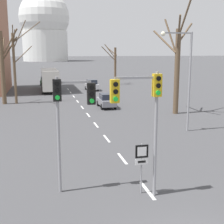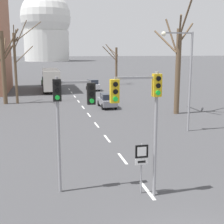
{
  "view_description": "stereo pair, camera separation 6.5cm",
  "coord_description": "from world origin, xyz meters",
  "px_view_note": "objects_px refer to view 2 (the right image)",
  "views": [
    {
      "loc": [
        -4.68,
        -8.06,
        6.39
      ],
      "look_at": [
        -1.43,
        5.91,
        3.58
      ],
      "focal_mm": 50.0,
      "sensor_mm": 36.0,
      "label": 1
    },
    {
      "loc": [
        -4.61,
        -8.08,
        6.39
      ],
      "look_at": [
        -1.43,
        5.91,
        3.58
      ],
      "focal_mm": 50.0,
      "sensor_mm": 36.0,
      "label": 2
    }
  ],
  "objects_px": {
    "traffic_signal_centre_tall": "(143,104)",
    "city_bus": "(51,78)",
    "street_lamp_right": "(185,71)",
    "sedan_mid_centre": "(107,100)",
    "sedan_near_left": "(46,80)",
    "sedan_near_right": "(93,85)",
    "route_sign_post": "(142,160)",
    "traffic_signal_near_left": "(69,106)"
  },
  "relations": [
    {
      "from": "route_sign_post",
      "to": "city_bus",
      "type": "relative_size",
      "value": 0.22
    },
    {
      "from": "sedan_near_right",
      "to": "sedan_mid_centre",
      "type": "bearing_deg",
      "value": -93.56
    },
    {
      "from": "traffic_signal_centre_tall",
      "to": "street_lamp_right",
      "type": "height_order",
      "value": "street_lamp_right"
    },
    {
      "from": "traffic_signal_centre_tall",
      "to": "traffic_signal_near_left",
      "type": "xyz_separation_m",
      "value": [
        -2.96,
        1.32,
        -0.2
      ]
    },
    {
      "from": "sedan_near_right",
      "to": "city_bus",
      "type": "distance_m",
      "value": 6.93
    },
    {
      "from": "sedan_near_left",
      "to": "city_bus",
      "type": "height_order",
      "value": "city_bus"
    },
    {
      "from": "route_sign_post",
      "to": "sedan_near_left",
      "type": "height_order",
      "value": "route_sign_post"
    },
    {
      "from": "route_sign_post",
      "to": "city_bus",
      "type": "distance_m",
      "value": 39.23
    },
    {
      "from": "sedan_mid_centre",
      "to": "city_bus",
      "type": "relative_size",
      "value": 0.36
    },
    {
      "from": "sedan_near_left",
      "to": "sedan_mid_centre",
      "type": "xyz_separation_m",
      "value": [
        6.32,
        -27.15,
        -0.02
      ]
    },
    {
      "from": "traffic_signal_centre_tall",
      "to": "city_bus",
      "type": "height_order",
      "value": "traffic_signal_centre_tall"
    },
    {
      "from": "sedan_near_left",
      "to": "city_bus",
      "type": "distance_m",
      "value": 10.02
    },
    {
      "from": "sedan_near_left",
      "to": "city_bus",
      "type": "relative_size",
      "value": 0.38
    },
    {
      "from": "sedan_near_right",
      "to": "city_bus",
      "type": "bearing_deg",
      "value": 171.65
    },
    {
      "from": "traffic_signal_centre_tall",
      "to": "sedan_mid_centre",
      "type": "distance_m",
      "value": 22.74
    },
    {
      "from": "city_bus",
      "to": "traffic_signal_centre_tall",
      "type": "bearing_deg",
      "value": -86.27
    },
    {
      "from": "route_sign_post",
      "to": "street_lamp_right",
      "type": "relative_size",
      "value": 0.3
    },
    {
      "from": "traffic_signal_near_left",
      "to": "sedan_near_right",
      "type": "distance_m",
      "value": 37.98
    },
    {
      "from": "sedan_near_left",
      "to": "sedan_near_right",
      "type": "distance_m",
      "value": 13.16
    },
    {
      "from": "route_sign_post",
      "to": "street_lamp_right",
      "type": "distance_m",
      "value": 12.49
    },
    {
      "from": "sedan_near_left",
      "to": "street_lamp_right",
      "type": "bearing_deg",
      "value": -75.64
    },
    {
      "from": "traffic_signal_near_left",
      "to": "sedan_near_left",
      "type": "distance_m",
      "value": 48.2
    },
    {
      "from": "sedan_near_right",
      "to": "route_sign_post",
      "type": "bearing_deg",
      "value": -96.09
    },
    {
      "from": "route_sign_post",
      "to": "city_bus",
      "type": "xyz_separation_m",
      "value": [
        -2.68,
        39.14,
        0.46
      ]
    },
    {
      "from": "street_lamp_right",
      "to": "traffic_signal_centre_tall",
      "type": "bearing_deg",
      "value": -123.66
    },
    {
      "from": "street_lamp_right",
      "to": "sedan_mid_centre",
      "type": "height_order",
      "value": "street_lamp_right"
    },
    {
      "from": "sedan_mid_centre",
      "to": "traffic_signal_near_left",
      "type": "bearing_deg",
      "value": -106.34
    },
    {
      "from": "street_lamp_right",
      "to": "sedan_near_left",
      "type": "distance_m",
      "value": 40.56
    },
    {
      "from": "traffic_signal_near_left",
      "to": "city_bus",
      "type": "relative_size",
      "value": 0.49
    },
    {
      "from": "traffic_signal_centre_tall",
      "to": "sedan_near_right",
      "type": "height_order",
      "value": "traffic_signal_centre_tall"
    },
    {
      "from": "traffic_signal_near_left",
      "to": "sedan_mid_centre",
      "type": "bearing_deg",
      "value": 73.66
    },
    {
      "from": "traffic_signal_centre_tall",
      "to": "sedan_mid_centre",
      "type": "xyz_separation_m",
      "value": [
        3.18,
        22.26,
        -3.4
      ]
    },
    {
      "from": "sedan_near_left",
      "to": "traffic_signal_centre_tall",
      "type": "bearing_deg",
      "value": -86.36
    },
    {
      "from": "street_lamp_right",
      "to": "sedan_near_right",
      "type": "height_order",
      "value": "street_lamp_right"
    },
    {
      "from": "sedan_near_left",
      "to": "city_bus",
      "type": "bearing_deg",
      "value": -86.69
    },
    {
      "from": "route_sign_post",
      "to": "sedan_near_left",
      "type": "xyz_separation_m",
      "value": [
        -3.26,
        49.07,
        -0.75
      ]
    },
    {
      "from": "sedan_near_left",
      "to": "sedan_mid_centre",
      "type": "height_order",
      "value": "sedan_near_left"
    },
    {
      "from": "traffic_signal_centre_tall",
      "to": "city_bus",
      "type": "relative_size",
      "value": 0.51
    },
    {
      "from": "street_lamp_right",
      "to": "city_bus",
      "type": "height_order",
      "value": "street_lamp_right"
    },
    {
      "from": "sedan_mid_centre",
      "to": "route_sign_post",
      "type": "bearing_deg",
      "value": -97.95
    },
    {
      "from": "traffic_signal_centre_tall",
      "to": "street_lamp_right",
      "type": "relative_size",
      "value": 0.71
    },
    {
      "from": "traffic_signal_centre_tall",
      "to": "sedan_near_right",
      "type": "xyz_separation_m",
      "value": [
        4.19,
        38.48,
        -3.33
      ]
    }
  ]
}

